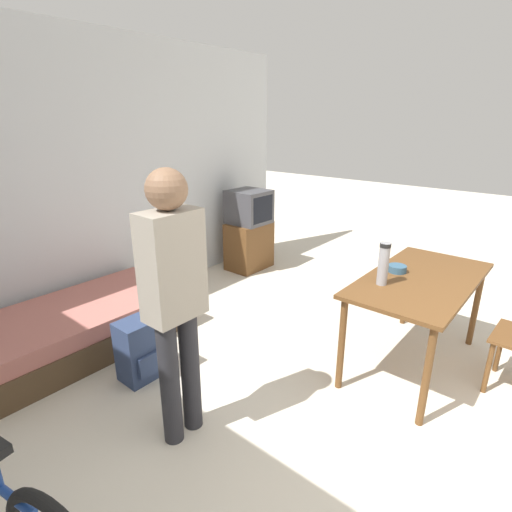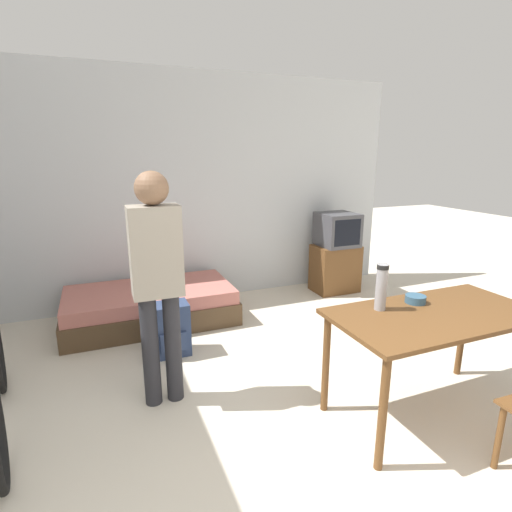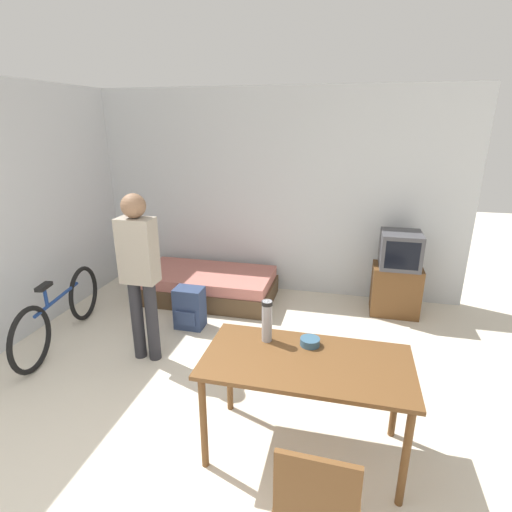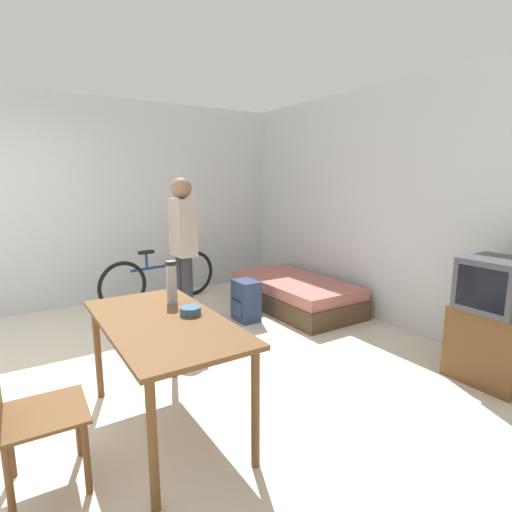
# 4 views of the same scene
# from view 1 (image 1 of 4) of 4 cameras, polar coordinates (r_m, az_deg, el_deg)

# --- Properties ---
(wall_back) EXTENTS (5.39, 0.06, 2.70)m
(wall_back) POSITION_cam_1_polar(r_m,az_deg,el_deg) (4.26, -22.51, 10.20)
(wall_back) COLOR silver
(wall_back) RESTS_ON ground_plane
(daybed) EXTENTS (1.77, 0.93, 0.38)m
(daybed) POSITION_cam_1_polar(r_m,az_deg,el_deg) (3.86, -23.76, -9.12)
(daybed) COLOR #4C3823
(daybed) RESTS_ON ground_plane
(tv) EXTENTS (0.57, 0.47, 1.04)m
(tv) POSITION_cam_1_polar(r_m,az_deg,el_deg) (5.21, -1.00, 3.67)
(tv) COLOR brown
(tv) RESTS_ON ground_plane
(dining_table) EXTENTS (1.40, 0.72, 0.76)m
(dining_table) POSITION_cam_1_polar(r_m,az_deg,el_deg) (3.32, 22.37, -4.31)
(dining_table) COLOR brown
(dining_table) RESTS_ON ground_plane
(person_standing) EXTENTS (0.34, 0.22, 1.67)m
(person_standing) POSITION_cam_1_polar(r_m,az_deg,el_deg) (2.31, -11.63, -5.13)
(person_standing) COLOR #28282D
(person_standing) RESTS_ON ground_plane
(thermos_flask) EXTENTS (0.08, 0.08, 0.31)m
(thermos_flask) POSITION_cam_1_polar(r_m,az_deg,el_deg) (3.00, 17.77, -0.85)
(thermos_flask) COLOR #99999E
(thermos_flask) RESTS_ON dining_table
(mate_bowl) EXTENTS (0.14, 0.14, 0.05)m
(mate_bowl) POSITION_cam_1_polar(r_m,az_deg,el_deg) (3.33, 19.52, -1.71)
(mate_bowl) COLOR #335670
(mate_bowl) RESTS_ON dining_table
(backpack) EXTENTS (0.33, 0.26, 0.48)m
(backpack) POSITION_cam_1_polar(r_m,az_deg,el_deg) (3.24, -16.07, -12.67)
(backpack) COLOR navy
(backpack) RESTS_ON ground_plane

